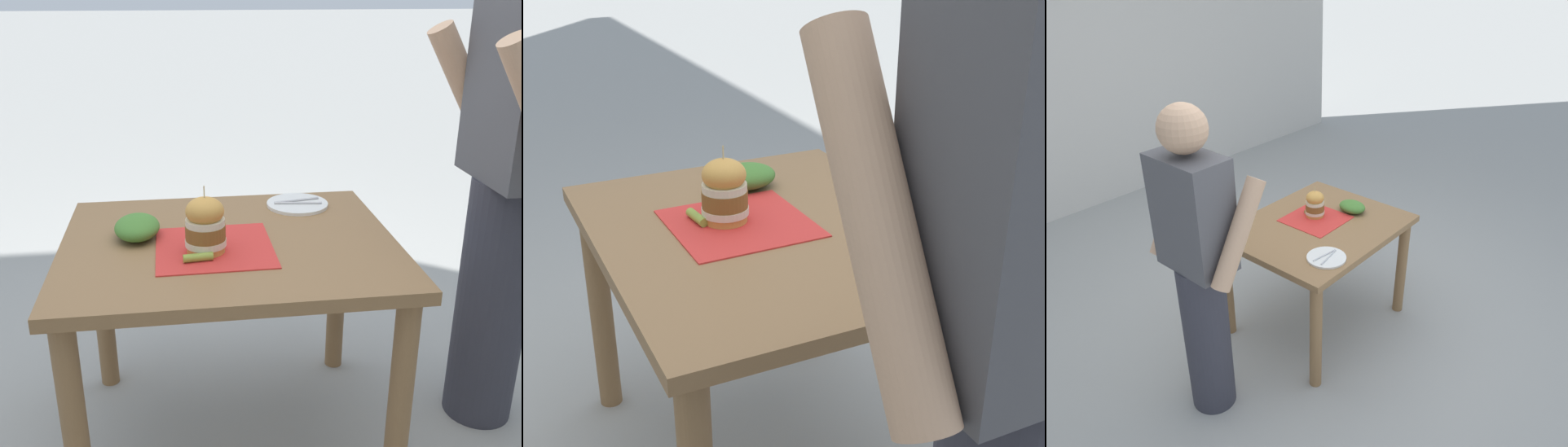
# 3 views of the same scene
# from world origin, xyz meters

# --- Properties ---
(ground_plane) EXTENTS (80.00, 80.00, 0.00)m
(ground_plane) POSITION_xyz_m (0.00, 0.00, 0.00)
(ground_plane) COLOR #9E9E99
(patio_table) EXTENTS (0.85, 1.03, 0.74)m
(patio_table) POSITION_xyz_m (0.00, 0.00, 0.62)
(patio_table) COLOR olive
(patio_table) RESTS_ON ground
(serving_paper) EXTENTS (0.35, 0.35, 0.00)m
(serving_paper) POSITION_xyz_m (0.06, -0.05, 0.74)
(serving_paper) COLOR red
(serving_paper) RESTS_ON patio_table
(sandwich) EXTENTS (0.12, 0.12, 0.20)m
(sandwich) POSITION_xyz_m (0.08, -0.08, 0.83)
(sandwich) COLOR gold
(sandwich) RESTS_ON serving_paper
(pickle_spear) EXTENTS (0.03, 0.09, 0.02)m
(pickle_spear) POSITION_xyz_m (0.15, -0.10, 0.76)
(pickle_spear) COLOR #8EA83D
(pickle_spear) RESTS_ON serving_paper
(side_plate_with_forks) EXTENTS (0.22, 0.22, 0.02)m
(side_plate_with_forks) POSITION_xyz_m (-0.28, 0.27, 0.75)
(side_plate_with_forks) COLOR white
(side_plate_with_forks) RESTS_ON patio_table
(side_salad) EXTENTS (0.18, 0.14, 0.07)m
(side_salad) POSITION_xyz_m (-0.06, -0.28, 0.78)
(side_salad) COLOR #477F33
(side_salad) RESTS_ON patio_table
(diner_across_table) EXTENTS (0.55, 0.35, 1.69)m
(diner_across_table) POSITION_xyz_m (-0.00, 0.91, 0.88)
(diner_across_table) COLOR #33333D
(diner_across_table) RESTS_ON ground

